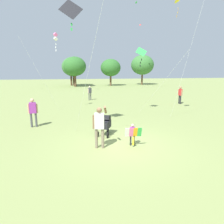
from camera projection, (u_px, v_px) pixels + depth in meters
ground_plane at (120, 144)px, 8.70m from camera, size 120.00×120.00×0.00m
treeline_distant at (101, 66)px, 39.31m from camera, size 18.87×6.93×6.14m
child_with_butterfly_kite at (133, 133)px, 8.45m from camera, size 0.72×0.36×0.95m
person_adult_flyer at (99, 124)px, 8.10m from camera, size 0.64×0.53×1.81m
stroller at (105, 123)px, 9.84m from camera, size 0.83×1.10×1.03m
kite_adult_black at (71, 13)px, 9.37m from camera, size 1.83×2.76×6.54m
kite_orange_delta at (142, 55)px, 14.25m from camera, size 2.13×3.66×4.83m
kite_green_novelty at (55, 38)px, 14.68m from camera, size 2.53×1.31×5.88m
kite_blue_high at (178, 2)px, 12.15m from camera, size 1.47×1.40×7.61m
person_red_shirt at (33, 110)px, 11.14m from camera, size 0.53×0.27×1.65m
person_sitting_far at (90, 92)px, 20.97m from camera, size 0.41×0.35×1.52m
person_couple_left at (180, 94)px, 18.71m from camera, size 0.22×0.53×1.65m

